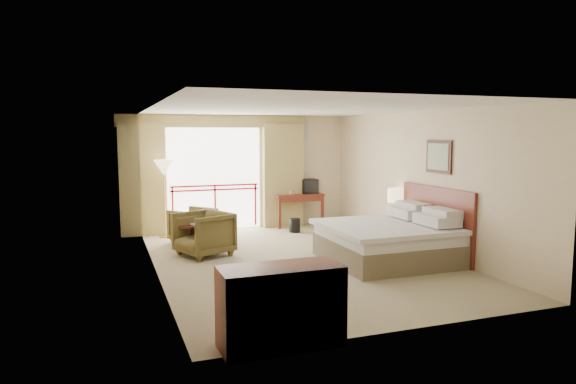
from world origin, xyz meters
name	(u,v)px	position (x,y,z in m)	size (l,w,h in m)	color
floor	(299,260)	(0.00, 0.00, 0.00)	(7.00, 7.00, 0.00)	gray
ceiling	(300,109)	(0.00, 0.00, 2.70)	(7.00, 7.00, 0.00)	white
wall_back	(247,172)	(0.00, 3.50, 1.35)	(5.00, 5.00, 0.00)	beige
wall_front	(411,215)	(0.00, -3.50, 1.35)	(5.00, 5.00, 0.00)	beige
wall_left	(154,191)	(-2.50, 0.00, 1.35)	(7.00, 7.00, 0.00)	beige
wall_right	(420,181)	(2.50, 0.00, 1.35)	(7.00, 7.00, 0.00)	beige
balcony_door	(215,179)	(-0.80, 3.48, 1.20)	(2.40, 2.40, 0.00)	white
balcony_railing	(215,196)	(-0.80, 3.46, 0.81)	(2.09, 0.03, 1.02)	#B00F1B
curtain_left	(142,180)	(-2.45, 3.35, 1.25)	(1.00, 0.26, 2.50)	#96844D
curtain_right	(282,176)	(0.85, 3.35, 1.25)	(1.00, 0.26, 2.50)	#96844D
valance	(215,121)	(-0.80, 3.38, 2.55)	(4.40, 0.22, 0.28)	#96844D
hvac_vent	(298,130)	(1.30, 3.47, 2.35)	(0.50, 0.04, 0.50)	silver
bed	(390,240)	(1.50, -0.60, 0.38)	(2.13, 2.06, 0.97)	brown
headboard	(436,222)	(2.46, -0.60, 0.65)	(0.06, 2.10, 1.30)	#5A1810
framed_art	(439,157)	(2.47, -0.60, 1.85)	(0.04, 0.72, 0.60)	black
nightstand	(396,232)	(2.35, 0.57, 0.27)	(0.37, 0.44, 0.53)	#5A1810
table_lamp	(396,196)	(2.35, 0.62, 1.00)	(0.34, 0.34, 0.60)	tan
phone	(398,218)	(2.30, 0.42, 0.57)	(0.18, 0.14, 0.08)	black
desk	(297,201)	(1.22, 3.33, 0.62)	(1.22, 0.59, 0.80)	#5A1810
tv	(309,186)	(1.52, 3.27, 0.97)	(0.40, 0.32, 0.36)	black
coffee_maker	(284,190)	(0.87, 3.28, 0.91)	(0.11, 0.11, 0.24)	black
cup	(291,192)	(1.02, 3.23, 0.84)	(0.07, 0.07, 0.10)	white
wastebasket	(295,225)	(0.85, 2.50, 0.16)	(0.25, 0.25, 0.32)	black
armchair_far	(193,242)	(-1.54, 2.25, 0.00)	(0.77, 0.79, 0.72)	#473B19
armchair_near	(204,255)	(-1.55, 0.94, 0.00)	(0.88, 0.91, 0.82)	#473B19
side_table	(191,234)	(-1.74, 1.26, 0.37)	(0.49, 0.49, 0.54)	black
book	(190,225)	(-1.74, 1.26, 0.54)	(0.16, 0.21, 0.02)	white
floor_lamp	(164,171)	(-2.02, 2.97, 1.46)	(0.43, 0.43, 1.70)	tan
dresser	(281,307)	(-1.54, -3.44, 0.44)	(1.31, 0.56, 0.87)	#5A1810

